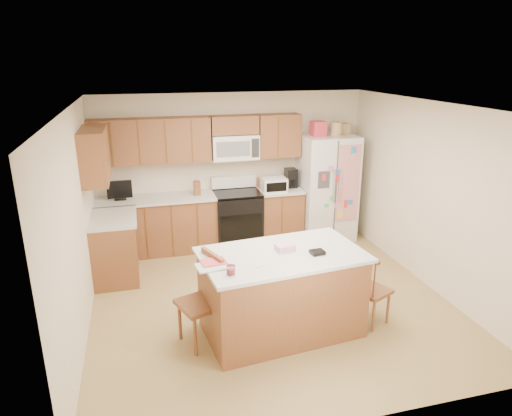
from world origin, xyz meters
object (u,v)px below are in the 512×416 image
object	(u,v)px
island	(281,292)
windsor_chair_back	(274,271)
windsor_chair_left	(202,302)
refrigerator	(327,186)
windsor_chair_right	(370,290)
stove	(237,217)

from	to	relation	value
island	windsor_chair_back	bearing A→B (deg)	81.30
windsor_chair_left	refrigerator	bearing A→B (deg)	45.50
windsor_chair_left	windsor_chair_right	world-z (taller)	windsor_chair_left
refrigerator	windsor_chair_left	size ratio (longest dim) A/B	1.96
island	windsor_chair_left	size ratio (longest dim) A/B	1.85
windsor_chair_back	stove	bearing A→B (deg)	90.57
refrigerator	windsor_chair_right	bearing A→B (deg)	-102.09
island	stove	bearing A→B (deg)	88.43
island	windsor_chair_left	xyz separation A→B (m)	(-0.91, 0.01, -0.00)
windsor_chair_left	windsor_chair_right	bearing A→B (deg)	-3.39
windsor_chair_back	windsor_chair_right	distance (m)	1.20
refrigerator	windsor_chair_back	distance (m)	2.57
stove	refrigerator	bearing A→B (deg)	-2.30
refrigerator	windsor_chair_back	size ratio (longest dim) A/B	2.11
stove	windsor_chair_back	distance (m)	2.06
windsor_chair_left	windsor_chair_back	size ratio (longest dim) A/B	1.07
refrigerator	windsor_chair_left	distance (m)	3.67
refrigerator	windsor_chair_back	xyz separation A→B (m)	(-1.55, -2.00, -0.46)
windsor_chair_back	windsor_chair_right	size ratio (longest dim) A/B	1.07
refrigerator	windsor_chair_back	world-z (taller)	refrigerator
island	windsor_chair_left	world-z (taller)	island
windsor_chair_right	windsor_chair_left	bearing A→B (deg)	176.61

